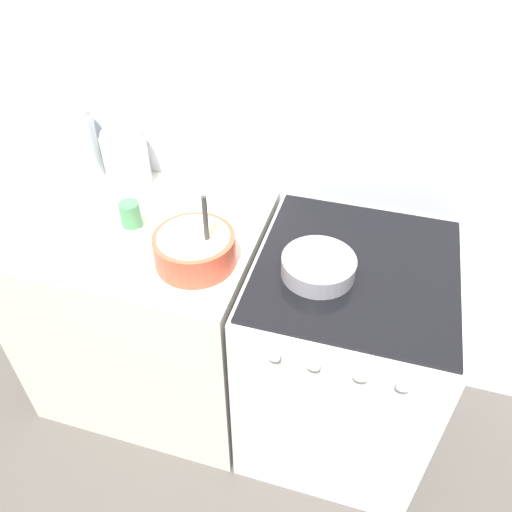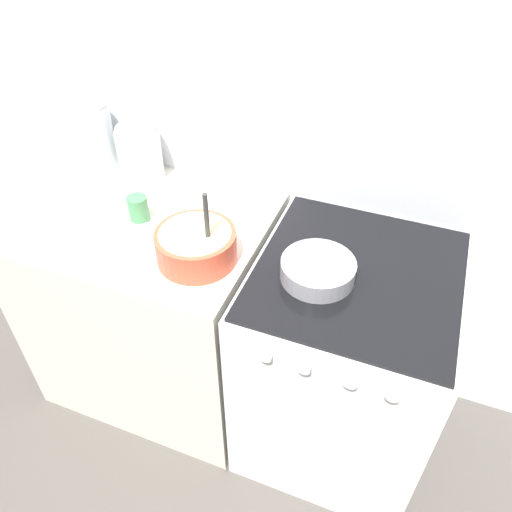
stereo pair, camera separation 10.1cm
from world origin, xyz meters
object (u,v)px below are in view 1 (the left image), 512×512
(stove, at_px, (342,355))
(storage_jar_left, at_px, (79,149))
(tin_can, at_px, (131,215))
(baking_pan, at_px, (318,266))
(storage_jar_middle, at_px, (127,162))
(mixing_bowl, at_px, (195,248))

(stove, xyz_separation_m, storage_jar_left, (-1.13, 0.24, 0.57))
(tin_can, bearing_deg, baking_pan, -5.13)
(baking_pan, distance_m, storage_jar_left, 1.06)
(stove, relative_size, storage_jar_left, 3.30)
(tin_can, bearing_deg, storage_jar_left, 143.05)
(storage_jar_left, bearing_deg, storage_jar_middle, 0.00)
(mixing_bowl, bearing_deg, stove, 14.05)
(baking_pan, bearing_deg, stove, 31.03)
(storage_jar_middle, bearing_deg, baking_pan, -21.16)
(storage_jar_middle, height_order, tin_can, storage_jar_middle)
(mixing_bowl, relative_size, tin_can, 2.73)
(stove, xyz_separation_m, storage_jar_middle, (-0.93, 0.24, 0.55))
(mixing_bowl, distance_m, baking_pan, 0.39)
(mixing_bowl, bearing_deg, baking_pan, 8.22)
(storage_jar_middle, distance_m, tin_can, 0.29)
(storage_jar_middle, bearing_deg, storage_jar_left, 180.00)
(baking_pan, xyz_separation_m, tin_can, (-0.67, 0.06, 0.01))
(baking_pan, relative_size, storage_jar_middle, 1.07)
(mixing_bowl, height_order, storage_jar_left, storage_jar_left)
(stove, bearing_deg, mixing_bowl, -165.95)
(stove, distance_m, mixing_bowl, 0.73)
(mixing_bowl, xyz_separation_m, tin_can, (-0.29, 0.12, -0.01))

